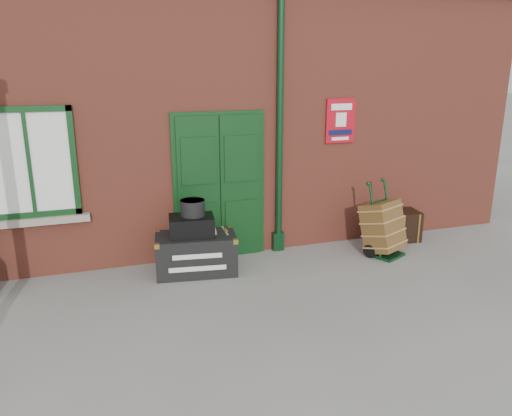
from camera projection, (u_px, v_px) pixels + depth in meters
name	position (u px, v px, depth m)	size (l,w,h in m)	color
ground	(270.00, 292.00, 6.63)	(80.00, 80.00, 0.00)	gray
station_building	(207.00, 107.00, 9.22)	(10.30, 4.30, 4.36)	#9A4331
houdini_trunk	(196.00, 254.00, 7.19)	(1.14, 0.63, 0.57)	black
strongbox	(192.00, 226.00, 7.06)	(0.63, 0.46, 0.28)	black
hatbox	(193.00, 208.00, 7.03)	(0.34, 0.34, 0.23)	black
suitcase_back	(211.00, 245.00, 7.41)	(0.18, 0.46, 0.64)	#9D8A67
suitcase_front	(225.00, 249.00, 7.38)	(0.17, 0.41, 0.55)	#9D8A67
porter_trolley	(383.00, 227.00, 7.83)	(0.76, 0.78, 1.16)	black
dark_trunk	(397.00, 226.00, 8.54)	(0.71, 0.46, 0.51)	black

